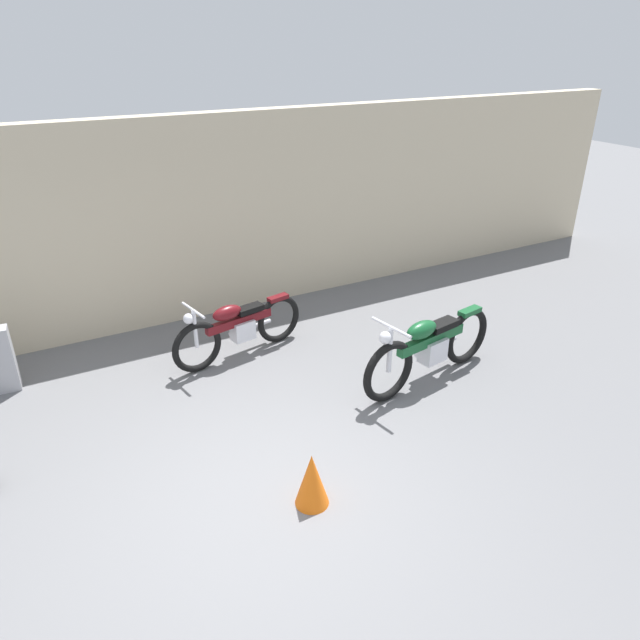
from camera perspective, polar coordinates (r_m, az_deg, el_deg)
ground_plane at (r=5.69m, az=-5.79°, el=-17.21°), size 40.00×40.00×0.00m
building_wall at (r=8.57m, az=-17.53°, el=8.66°), size 18.00×0.30×2.95m
traffic_cone at (r=5.45m, az=-0.82°, el=-15.47°), size 0.32×0.32×0.55m
motorcycle_maroon at (r=7.72m, az=-8.06°, el=-0.71°), size 1.94×0.64×0.88m
motorcycle_green at (r=7.20m, az=10.72°, el=-2.62°), size 2.17×0.69×0.98m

